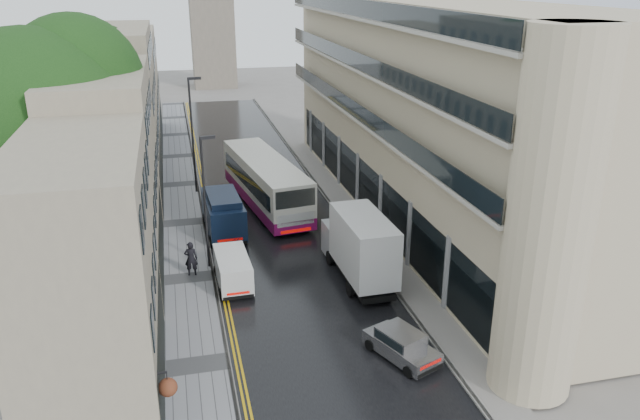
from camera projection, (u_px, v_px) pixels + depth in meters
name	position (u px, v px, depth m)	size (l,w,h in m)	color
road	(271.00, 216.00, 42.72)	(9.00, 85.00, 0.02)	black
left_sidewalk	(184.00, 223.00, 41.43)	(2.70, 85.00, 0.12)	gray
right_sidewalk	(347.00, 209.00, 43.87)	(1.80, 85.00, 0.12)	slate
old_shop_row	(120.00, 130.00, 40.82)	(4.50, 56.00, 12.00)	gray
modern_block	(426.00, 113.00, 41.11)	(8.00, 40.00, 14.00)	tan
tree_near	(41.00, 161.00, 30.72)	(10.56, 10.56, 13.89)	black
tree_far	(81.00, 119.00, 42.87)	(9.24, 9.24, 12.46)	black
cream_bus	(262.00, 201.00, 40.54)	(2.86, 12.60, 3.44)	beige
white_lorry	(351.00, 262.00, 31.48)	(2.21, 7.37, 3.87)	silver
silver_hatchback	(409.00, 363.00, 25.46)	(1.53, 3.49, 1.31)	#9A999D
white_van	(221.00, 283.00, 31.58)	(1.65, 3.85, 1.74)	silver
navy_van	(211.00, 224.00, 37.63)	(2.18, 5.44, 2.78)	black
pedestrian	(191.00, 259.00, 33.84)	(0.71, 0.47, 1.95)	black
lamp_post_near	(205.00, 204.00, 33.88)	(0.84, 0.19, 7.45)	black
lamp_post_far	(192.00, 137.00, 45.76)	(0.96, 0.21, 8.53)	black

